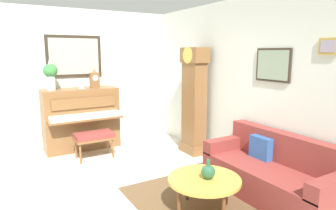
{
  "coord_description": "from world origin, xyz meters",
  "views": [
    {
      "loc": [
        3.69,
        -1.14,
        1.93
      ],
      "look_at": [
        -0.33,
        1.21,
        1.1
      ],
      "focal_mm": 31.64,
      "sensor_mm": 36.0,
      "label": 1
    }
  ],
  "objects_px": {
    "green_jug": "(208,172)",
    "mantel_clock": "(95,79)",
    "piano": "(81,118)",
    "piano_bench": "(94,137)",
    "teacup": "(82,87)",
    "couch": "(272,173)",
    "grandfather_clock": "(194,104)",
    "flower_vase": "(51,74)",
    "coffee_table": "(204,180)"
  },
  "relations": [
    {
      "from": "grandfather_clock",
      "to": "mantel_clock",
      "type": "bearing_deg",
      "value": -132.73
    },
    {
      "from": "flower_vase",
      "to": "teacup",
      "type": "xyz_separation_m",
      "value": [
        0.04,
        0.56,
        -0.29
      ]
    },
    {
      "from": "coffee_table",
      "to": "green_jug",
      "type": "distance_m",
      "value": 0.13
    },
    {
      "from": "grandfather_clock",
      "to": "couch",
      "type": "xyz_separation_m",
      "value": [
        1.99,
        -0.1,
        -0.65
      ]
    },
    {
      "from": "grandfather_clock",
      "to": "teacup",
      "type": "height_order",
      "value": "grandfather_clock"
    },
    {
      "from": "piano",
      "to": "teacup",
      "type": "distance_m",
      "value": 0.63
    },
    {
      "from": "mantel_clock",
      "to": "flower_vase",
      "type": "distance_m",
      "value": 0.84
    },
    {
      "from": "green_jug",
      "to": "teacup",
      "type": "bearing_deg",
      "value": -169.16
    },
    {
      "from": "coffee_table",
      "to": "flower_vase",
      "type": "distance_m",
      "value": 3.63
    },
    {
      "from": "grandfather_clock",
      "to": "coffee_table",
      "type": "xyz_separation_m",
      "value": [
        1.87,
        -1.17,
        -0.55
      ]
    },
    {
      "from": "piano",
      "to": "mantel_clock",
      "type": "relative_size",
      "value": 3.79
    },
    {
      "from": "green_jug",
      "to": "mantel_clock",
      "type": "bearing_deg",
      "value": -173.9
    },
    {
      "from": "mantel_clock",
      "to": "piano_bench",
      "type": "bearing_deg",
      "value": -20.22
    },
    {
      "from": "piano_bench",
      "to": "teacup",
      "type": "relative_size",
      "value": 6.03
    },
    {
      "from": "couch",
      "to": "mantel_clock",
      "type": "height_order",
      "value": "mantel_clock"
    },
    {
      "from": "piano",
      "to": "green_jug",
      "type": "relative_size",
      "value": 6.0
    },
    {
      "from": "piano",
      "to": "flower_vase",
      "type": "relative_size",
      "value": 2.48
    },
    {
      "from": "teacup",
      "to": "green_jug",
      "type": "bearing_deg",
      "value": 10.84
    },
    {
      "from": "grandfather_clock",
      "to": "mantel_clock",
      "type": "relative_size",
      "value": 5.34
    },
    {
      "from": "piano_bench",
      "to": "mantel_clock",
      "type": "xyz_separation_m",
      "value": [
        -0.73,
        0.27,
        0.99
      ]
    },
    {
      "from": "piano_bench",
      "to": "grandfather_clock",
      "type": "xyz_separation_m",
      "value": [
        0.65,
        1.76,
        0.56
      ]
    },
    {
      "from": "piano_bench",
      "to": "grandfather_clock",
      "type": "relative_size",
      "value": 0.34
    },
    {
      "from": "piano_bench",
      "to": "coffee_table",
      "type": "bearing_deg",
      "value": 13.24
    },
    {
      "from": "piano_bench",
      "to": "teacup",
      "type": "distance_m",
      "value": 1.09
    },
    {
      "from": "coffee_table",
      "to": "piano_bench",
      "type": "bearing_deg",
      "value": -166.76
    },
    {
      "from": "piano",
      "to": "grandfather_clock",
      "type": "relative_size",
      "value": 0.71
    },
    {
      "from": "couch",
      "to": "coffee_table",
      "type": "bearing_deg",
      "value": -96.4
    },
    {
      "from": "couch",
      "to": "teacup",
      "type": "xyz_separation_m",
      "value": [
        -3.33,
        -1.66,
        0.93
      ]
    },
    {
      "from": "piano",
      "to": "piano_bench",
      "type": "xyz_separation_m",
      "value": [
        0.73,
        0.04,
        -0.21
      ]
    },
    {
      "from": "teacup",
      "to": "mantel_clock",
      "type": "bearing_deg",
      "value": 97.59
    },
    {
      "from": "piano",
      "to": "teacup",
      "type": "relative_size",
      "value": 12.41
    },
    {
      "from": "grandfather_clock",
      "to": "flower_vase",
      "type": "distance_m",
      "value": 2.76
    },
    {
      "from": "piano",
      "to": "green_jug",
      "type": "distance_m",
      "value": 3.36
    },
    {
      "from": "piano",
      "to": "flower_vase",
      "type": "xyz_separation_m",
      "value": [
        0.0,
        -0.52,
        0.92
      ]
    },
    {
      "from": "coffee_table",
      "to": "green_jug",
      "type": "relative_size",
      "value": 3.67
    },
    {
      "from": "mantel_clock",
      "to": "teacup",
      "type": "distance_m",
      "value": 0.31
    },
    {
      "from": "grandfather_clock",
      "to": "flower_vase",
      "type": "relative_size",
      "value": 3.5
    },
    {
      "from": "green_jug",
      "to": "grandfather_clock",
      "type": "bearing_deg",
      "value": 149.21
    },
    {
      "from": "couch",
      "to": "mantel_clock",
      "type": "distance_m",
      "value": 3.8
    },
    {
      "from": "piano_bench",
      "to": "couch",
      "type": "xyz_separation_m",
      "value": [
        2.64,
        1.65,
        -0.09
      ]
    },
    {
      "from": "grandfather_clock",
      "to": "teacup",
      "type": "bearing_deg",
      "value": -127.27
    },
    {
      "from": "piano",
      "to": "couch",
      "type": "xyz_separation_m",
      "value": [
        3.37,
        1.69,
        -0.31
      ]
    },
    {
      "from": "piano_bench",
      "to": "coffee_table",
      "type": "distance_m",
      "value": 2.59
    },
    {
      "from": "flower_vase",
      "to": "piano",
      "type": "bearing_deg",
      "value": 90.21
    },
    {
      "from": "piano",
      "to": "flower_vase",
      "type": "distance_m",
      "value": 1.06
    },
    {
      "from": "piano_bench",
      "to": "teacup",
      "type": "bearing_deg",
      "value": -179.8
    },
    {
      "from": "coffee_table",
      "to": "mantel_clock",
      "type": "distance_m",
      "value": 3.41
    },
    {
      "from": "green_jug",
      "to": "piano",
      "type": "bearing_deg",
      "value": -168.69
    },
    {
      "from": "grandfather_clock",
      "to": "teacup",
      "type": "distance_m",
      "value": 2.23
    },
    {
      "from": "flower_vase",
      "to": "teacup",
      "type": "distance_m",
      "value": 0.63
    }
  ]
}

